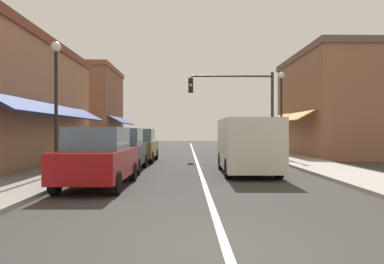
{
  "coord_description": "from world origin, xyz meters",
  "views": [
    {
      "loc": [
        -0.56,
        -4.97,
        1.66
      ],
      "look_at": [
        -0.25,
        15.77,
        1.6
      ],
      "focal_mm": 34.98,
      "sensor_mm": 36.0,
      "label": 1
    }
  ],
  "objects_px": {
    "parked_car_second_left": "(122,150)",
    "traffic_signal_mast_arm": "(242,99)",
    "street_lamp_left_near": "(56,86)",
    "parked_car_nearest_left": "(98,157)",
    "parked_car_third_left": "(139,145)",
    "van_in_lane": "(247,144)",
    "street_lamp_right_mid": "(281,101)"
  },
  "relations": [
    {
      "from": "street_lamp_left_near",
      "to": "street_lamp_right_mid",
      "type": "bearing_deg",
      "value": 38.21
    },
    {
      "from": "parked_car_second_left",
      "to": "van_in_lane",
      "type": "xyz_separation_m",
      "value": [
        5.02,
        -0.84,
        0.27
      ]
    },
    {
      "from": "parked_car_third_left",
      "to": "street_lamp_right_mid",
      "type": "bearing_deg",
      "value": 8.76
    },
    {
      "from": "parked_car_third_left",
      "to": "street_lamp_left_near",
      "type": "relative_size",
      "value": 0.85
    },
    {
      "from": "van_in_lane",
      "to": "traffic_signal_mast_arm",
      "type": "height_order",
      "value": "traffic_signal_mast_arm"
    },
    {
      "from": "parked_car_nearest_left",
      "to": "street_lamp_left_near",
      "type": "relative_size",
      "value": 0.85
    },
    {
      "from": "parked_car_second_left",
      "to": "van_in_lane",
      "type": "bearing_deg",
      "value": -10.27
    },
    {
      "from": "parked_car_second_left",
      "to": "parked_car_third_left",
      "type": "xyz_separation_m",
      "value": [
        0.11,
        4.72,
        0.0
      ]
    },
    {
      "from": "parked_car_nearest_left",
      "to": "traffic_signal_mast_arm",
      "type": "relative_size",
      "value": 0.77
    },
    {
      "from": "van_in_lane",
      "to": "street_lamp_right_mid",
      "type": "bearing_deg",
      "value": 66.37
    },
    {
      "from": "parked_car_second_left",
      "to": "parked_car_third_left",
      "type": "bearing_deg",
      "value": 87.89
    },
    {
      "from": "parked_car_second_left",
      "to": "parked_car_third_left",
      "type": "distance_m",
      "value": 4.72
    },
    {
      "from": "parked_car_second_left",
      "to": "street_lamp_right_mid",
      "type": "relative_size",
      "value": 0.82
    },
    {
      "from": "van_in_lane",
      "to": "street_lamp_right_mid",
      "type": "distance_m",
      "value": 7.72
    },
    {
      "from": "parked_car_second_left",
      "to": "traffic_signal_mast_arm",
      "type": "xyz_separation_m",
      "value": [
        6.1,
        7.75,
        2.79
      ]
    },
    {
      "from": "traffic_signal_mast_arm",
      "to": "street_lamp_left_near",
      "type": "bearing_deg",
      "value": -129.55
    },
    {
      "from": "traffic_signal_mast_arm",
      "to": "street_lamp_left_near",
      "type": "relative_size",
      "value": 1.1
    },
    {
      "from": "parked_car_second_left",
      "to": "van_in_lane",
      "type": "distance_m",
      "value": 5.1
    },
    {
      "from": "parked_car_second_left",
      "to": "traffic_signal_mast_arm",
      "type": "relative_size",
      "value": 0.77
    },
    {
      "from": "parked_car_nearest_left",
      "to": "street_lamp_left_near",
      "type": "distance_m",
      "value": 3.91
    },
    {
      "from": "van_in_lane",
      "to": "street_lamp_right_mid",
      "type": "xyz_separation_m",
      "value": [
        3.07,
        6.73,
        2.22
      ]
    },
    {
      "from": "parked_car_nearest_left",
      "to": "traffic_signal_mast_arm",
      "type": "distance_m",
      "value": 13.83
    },
    {
      "from": "parked_car_nearest_left",
      "to": "parked_car_second_left",
      "type": "height_order",
      "value": "same"
    },
    {
      "from": "parked_car_second_left",
      "to": "street_lamp_left_near",
      "type": "bearing_deg",
      "value": -134.85
    },
    {
      "from": "parked_car_nearest_left",
      "to": "parked_car_second_left",
      "type": "xyz_separation_m",
      "value": [
        -0.07,
        4.38,
        0.0
      ]
    },
    {
      "from": "parked_car_nearest_left",
      "to": "street_lamp_left_near",
      "type": "xyz_separation_m",
      "value": [
        -2.05,
        2.34,
        2.37
      ]
    },
    {
      "from": "traffic_signal_mast_arm",
      "to": "street_lamp_right_mid",
      "type": "bearing_deg",
      "value": -43.18
    },
    {
      "from": "parked_car_nearest_left",
      "to": "parked_car_second_left",
      "type": "relative_size",
      "value": 1.0
    },
    {
      "from": "street_lamp_left_near",
      "to": "traffic_signal_mast_arm",
      "type": "bearing_deg",
      "value": 50.45
    },
    {
      "from": "parked_car_nearest_left",
      "to": "van_in_lane",
      "type": "relative_size",
      "value": 0.79
    },
    {
      "from": "parked_car_third_left",
      "to": "van_in_lane",
      "type": "relative_size",
      "value": 0.79
    },
    {
      "from": "parked_car_nearest_left",
      "to": "parked_car_third_left",
      "type": "height_order",
      "value": "same"
    }
  ]
}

